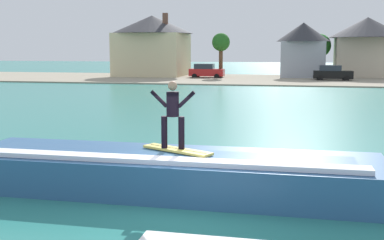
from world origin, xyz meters
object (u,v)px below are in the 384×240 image
car_far_shore (332,73)px  house_small_cottage (303,47)px  wave_crest (168,172)px  tree_tall_bare (221,44)px  house_with_chimney (152,43)px  surfboard (177,150)px  car_near_shore (206,71)px  tree_short_bushy (319,46)px  surfer (173,111)px  house_gabled_white (367,42)px

car_far_shore → house_small_cottage: bearing=120.2°
wave_crest → tree_tall_bare: tree_tall_bare is taller
house_with_chimney → house_small_cottage: bearing=1.3°
surfboard → house_with_chimney: size_ratio=0.18×
car_near_shore → tree_short_bushy: bearing=23.2°
car_far_shore → tree_tall_bare: tree_tall_bare is taller
surfer → tree_tall_bare: (-6.30, 49.82, 2.28)m
tree_tall_bare → house_gabled_white: bearing=13.7°
wave_crest → surfer: size_ratio=6.28×
car_near_shore → car_far_shore: (15.28, -2.39, -0.00)m
surfboard → house_with_chimney: house_with_chimney is taller
tree_tall_bare → tree_short_bushy: (12.41, 4.80, -0.31)m
surfer → car_near_shore: (-7.98, 48.60, -1.17)m
house_small_cottage → tree_short_bushy: (2.11, 2.74, 0.14)m
surfboard → house_small_cottage: bearing=85.7°
surfer → tree_short_bushy: (6.11, 54.63, 1.97)m
car_far_shore → tree_short_bushy: bearing=98.1°
tree_tall_bare → surfboard: bearing=-82.7°
surfer → house_gabled_white: house_gabled_white is taller
car_far_shore → tree_short_bushy: size_ratio=0.77×
house_gabled_white → house_small_cottage: (-8.05, -2.40, -0.70)m
surfboard → house_gabled_white: size_ratio=0.21×
surfer → house_small_cottage: house_small_cottage is taller
car_near_shore → car_far_shore: bearing=-8.9°
surfer → house_gabled_white: size_ratio=0.18×
house_gabled_white → tree_short_bushy: bearing=176.7°
surfboard → tree_short_bushy: size_ratio=0.35×
wave_crest → surfboard: 0.65m
surfboard → house_with_chimney: 54.00m
wave_crest → car_near_shore: bearing=99.2°
surfboard → tree_short_bushy: (5.99, 54.64, 2.97)m
car_far_shore → house_gabled_white: (4.75, 8.07, 3.70)m
house_with_chimney → house_small_cottage: 19.96m
surfboard → surfer: size_ratio=1.15×
surfer → tree_short_bushy: 55.00m
house_with_chimney → tree_tall_bare: house_with_chimney is taller
tree_short_bushy → car_near_shore: bearing=-156.8°
car_far_shore → surfboard: bearing=-98.8°
tree_short_bushy → house_small_cottage: bearing=-127.6°
house_small_cottage → tree_tall_bare: bearing=-168.7°
surfboard → surfer: surfer is taller
surfboard → car_far_shore: (7.19, 46.23, -0.17)m
car_far_shore → tree_tall_bare: 14.49m
wave_crest → car_far_shore: 46.79m
wave_crest → tree_tall_bare: bearing=97.1°
surfboard → house_small_cottage: house_small_cottage is taller
surfboard → surfer: bearing=170.9°
surfer → tree_tall_bare: 50.27m
car_near_shore → house_small_cottage: size_ratio=0.62×
wave_crest → car_near_shore: size_ratio=2.50×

